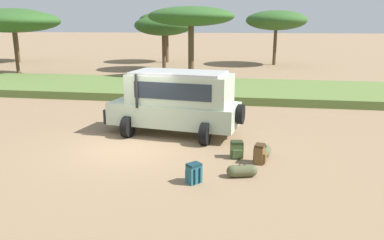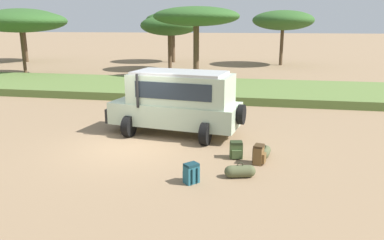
{
  "view_description": "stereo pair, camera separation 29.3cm",
  "coord_description": "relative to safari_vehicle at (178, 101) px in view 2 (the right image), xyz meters",
  "views": [
    {
      "loc": [
        4.12,
        -11.8,
        4.19
      ],
      "look_at": [
        2.1,
        0.34,
        1.0
      ],
      "focal_mm": 35.0,
      "sensor_mm": 36.0,
      "label": 1
    },
    {
      "loc": [
        4.41,
        -11.75,
        4.19
      ],
      "look_at": [
        2.1,
        0.34,
        1.0
      ],
      "focal_mm": 35.0,
      "sensor_mm": 36.0,
      "label": 2
    }
  ],
  "objects": [
    {
      "name": "backpack_cluster_center",
      "position": [
        3.16,
        -2.7,
        -1.0
      ],
      "size": [
        0.42,
        0.44,
        0.61
      ],
      "color": "brown",
      "rests_on": "ground_plane"
    },
    {
      "name": "acacia_tree_far_left",
      "position": [
        -22.9,
        24.24,
        3.56
      ],
      "size": [
        7.09,
        7.05,
        5.75
      ],
      "color": "brown",
      "rests_on": "ground_plane"
    },
    {
      "name": "duffel_bag_low_black_case",
      "position": [
        2.66,
        -3.84,
        -1.12
      ],
      "size": [
        0.87,
        0.48,
        0.45
      ],
      "color": "#4C5133",
      "rests_on": "ground_plane"
    },
    {
      "name": "acacia_tree_distant_right",
      "position": [
        4.86,
        26.14,
        3.17
      ],
      "size": [
        6.11,
        6.57,
        5.47
      ],
      "color": "brown",
      "rests_on": "ground_plane"
    },
    {
      "name": "acacia_tree_far_right",
      "position": [
        -1.87,
        14.35,
        3.35
      ],
      "size": [
        6.39,
        5.69,
        5.4
      ],
      "color": "brown",
      "rests_on": "ground_plane"
    },
    {
      "name": "grass_bank",
      "position": [
        -1.24,
        9.07,
        -1.07
      ],
      "size": [
        120.0,
        7.0,
        0.44
      ],
      "color": "#5B7538",
      "rests_on": "ground_plane"
    },
    {
      "name": "safari_vehicle",
      "position": [
        0.0,
        0.0,
        0.0
      ],
      "size": [
        5.46,
        3.19,
        2.44
      ],
      "color": "#B2C6A8",
      "rests_on": "ground_plane"
    },
    {
      "name": "acacia_tree_left_mid",
      "position": [
        -15.89,
        13.69,
        3.05
      ],
      "size": [
        7.33,
        6.79,
        5.23
      ],
      "color": "brown",
      "rests_on": "ground_plane"
    },
    {
      "name": "acacia_tree_centre_back",
      "position": [
        -6.72,
        26.94,
        3.26
      ],
      "size": [
        5.76,
        5.56,
        5.39
      ],
      "color": "brown",
      "rests_on": "ground_plane"
    },
    {
      "name": "backpack_near_rear_wheel",
      "position": [
        2.43,
        -2.32,
        -1.03
      ],
      "size": [
        0.44,
        0.45,
        0.55
      ],
      "color": "#42562D",
      "rests_on": "ground_plane"
    },
    {
      "name": "acacia_tree_right_mid",
      "position": [
        -5.33,
        19.93,
        2.69
      ],
      "size": [
        5.2,
        5.26,
        4.91
      ],
      "color": "brown",
      "rests_on": "ground_plane"
    },
    {
      "name": "ground_plane",
      "position": [
        -1.24,
        -1.94,
        -1.29
      ],
      "size": [
        320.0,
        320.0,
        0.0
      ],
      "primitive_type": "plane",
      "color": "#8C7051"
    },
    {
      "name": "backpack_beside_front_wheel",
      "position": [
        1.38,
        -4.47,
        -1.02
      ],
      "size": [
        0.48,
        0.48,
        0.56
      ],
      "color": "#235B6B",
      "rests_on": "ground_plane"
    },
    {
      "name": "duffel_bag_soft_canvas",
      "position": [
        3.35,
        -2.02,
        -1.15
      ],
      "size": [
        0.37,
        0.79,
        0.4
      ],
      "color": "#4C5133",
      "rests_on": "ground_plane"
    }
  ]
}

